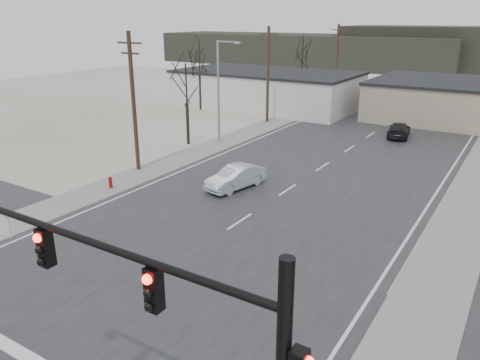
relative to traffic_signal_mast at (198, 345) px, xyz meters
The scene contains 19 objects.
ground 11.07m from the traffic_signal_mast, 141.84° to the left, with size 140.00×140.00×0.00m, color white.
main_road 23.10m from the traffic_signal_mast, 110.42° to the left, with size 18.00×110.00×0.05m, color #28282B.
cross_road 11.07m from the traffic_signal_mast, 141.84° to the left, with size 90.00×10.00×0.04m, color #28282B.
sidewalk_left 32.41m from the traffic_signal_mast, 125.21° to the left, with size 3.00×90.00×0.06m, color gray.
sidewalk_right 26.75m from the traffic_signal_mast, 84.10° to the left, with size 3.00×90.00×0.06m, color gray.
traffic_signal_mast is the anchor object (origin of this frame).
fire_hydrant 23.39m from the traffic_signal_mast, 141.87° to the left, with size 0.24×0.24×0.87m.
building_left_far 52.07m from the traffic_signal_mast, 117.34° to the left, with size 22.30×12.30×4.50m.
upole_left_b 26.60m from the traffic_signal_mast, 136.81° to the left, with size 2.20×0.30×10.00m.
upole_left_c 42.85m from the traffic_signal_mast, 116.91° to the left, with size 2.20×0.30×10.00m.
upole_left_d 61.35m from the traffic_signal_mast, 108.43° to the left, with size 2.20×0.30×10.00m.
streetlight_main 33.84m from the traffic_signal_mast, 123.54° to the left, with size 2.40×0.25×9.00m.
tree_left_near 33.52m from the traffic_signal_mast, 128.57° to the left, with size 3.30×3.30×7.35m.
tree_left_far 56.63m from the traffic_signal_mast, 112.75° to the left, with size 3.96×3.96×8.82m.
tree_left_mid 50.12m from the traffic_signal_mast, 126.63° to the left, with size 3.96×3.96×8.82m.
hill_left 107.17m from the traffic_signal_mast, 113.59° to the left, with size 70.00×18.00×7.00m, color #333026.
sedan_crossing 22.03m from the traffic_signal_mast, 120.53° to the left, with size 1.58×4.52×1.49m, color #B4B8C0.
car_far_a 39.43m from the traffic_signal_mast, 97.94° to the left, with size 1.91×4.70×1.36m, color black.
car_far_b 53.56m from the traffic_signal_mast, 100.39° to the left, with size 1.54×3.84×1.31m, color black.
Camera 1 is at (12.73, -12.34, 10.91)m, focal length 35.00 mm.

